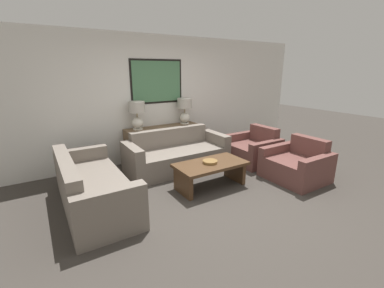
% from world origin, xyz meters
% --- Properties ---
extents(ground_plane, '(20.00, 20.00, 0.00)m').
position_xyz_m(ground_plane, '(0.00, 0.00, 0.00)').
color(ground_plane, '#3D3833').
extents(back_wall, '(7.96, 0.12, 2.65)m').
position_xyz_m(back_wall, '(0.00, 2.34, 1.33)').
color(back_wall, silver).
rests_on(back_wall, ground_plane).
extents(console_table, '(1.64, 0.37, 0.76)m').
position_xyz_m(console_table, '(0.00, 2.08, 0.38)').
color(console_table, brown).
rests_on(console_table, ground_plane).
extents(table_lamp_left, '(0.33, 0.33, 0.58)m').
position_xyz_m(table_lamp_left, '(-0.56, 2.08, 1.11)').
color(table_lamp_left, silver).
rests_on(table_lamp_left, console_table).
extents(table_lamp_right, '(0.33, 0.33, 0.58)m').
position_xyz_m(table_lamp_right, '(0.56, 2.08, 1.11)').
color(table_lamp_right, silver).
rests_on(table_lamp_right, console_table).
extents(couch_by_back_wall, '(2.05, 0.85, 0.78)m').
position_xyz_m(couch_by_back_wall, '(0.00, 1.45, 0.28)').
color(couch_by_back_wall, slate).
rests_on(couch_by_back_wall, ground_plane).
extents(couch_by_side, '(0.85, 2.05, 0.78)m').
position_xyz_m(couch_by_side, '(-1.77, 0.79, 0.28)').
color(couch_by_side, slate).
rests_on(couch_by_side, ground_plane).
extents(coffee_table, '(1.21, 0.64, 0.43)m').
position_xyz_m(coffee_table, '(0.08, 0.40, 0.32)').
color(coffee_table, '#4C331E').
rests_on(coffee_table, ground_plane).
extents(decorative_bowl, '(0.25, 0.25, 0.04)m').
position_xyz_m(decorative_bowl, '(0.07, 0.40, 0.46)').
color(decorative_bowl, olive).
rests_on(decorative_bowl, coffee_table).
extents(armchair_near_back_wall, '(0.90, 0.99, 0.75)m').
position_xyz_m(armchair_near_back_wall, '(1.62, 0.96, 0.26)').
color(armchair_near_back_wall, brown).
rests_on(armchair_near_back_wall, ground_plane).
extents(armchair_near_camera, '(0.90, 0.99, 0.75)m').
position_xyz_m(armchair_near_camera, '(1.62, -0.16, 0.26)').
color(armchair_near_camera, brown).
rests_on(armchair_near_camera, ground_plane).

